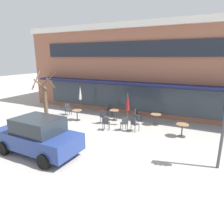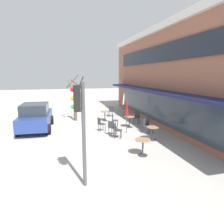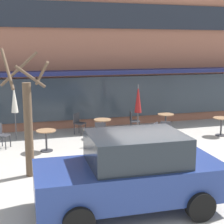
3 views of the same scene
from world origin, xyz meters
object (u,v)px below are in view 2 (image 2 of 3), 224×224
(cafe_table_mid_patio, at_px, (143,145))
(cafe_chair_3, at_px, (101,123))
(cafe_chair_2, at_px, (111,110))
(cafe_chair_0, at_px, (137,117))
(cafe_table_streetside, at_px, (105,114))
(street_tree, at_px, (75,100))
(cafe_chair_1, at_px, (146,125))
(parked_sedan, at_px, (36,117))
(patio_umbrella_green_folded, at_px, (124,98))
(cafe_chair_4, at_px, (112,127))
(cafe_chair_6, at_px, (114,120))
(cafe_chair_5, at_px, (117,129))
(traffic_light_pole, at_px, (80,118))
(cafe_table_by_tree, at_px, (130,120))
(cafe_table_near_wall, at_px, (153,131))
(patio_umbrella_cream_folded, at_px, (127,107))

(cafe_table_mid_patio, bearing_deg, cafe_chair_3, -166.58)
(cafe_chair_2, bearing_deg, cafe_chair_0, 21.20)
(cafe_table_streetside, relative_size, cafe_chair_2, 0.85)
(street_tree, bearing_deg, cafe_chair_1, 41.01)
(cafe_table_streetside, distance_m, parked_sedan, 5.19)
(cafe_chair_3, bearing_deg, patio_umbrella_green_folded, 143.54)
(patio_umbrella_green_folded, height_order, cafe_chair_1, patio_umbrella_green_folded)
(cafe_chair_4, bearing_deg, cafe_chair_6, 160.98)
(cafe_chair_5, bearing_deg, traffic_light_pole, -28.93)
(cafe_chair_6, bearing_deg, cafe_table_streetside, -174.70)
(traffic_light_pole, bearing_deg, cafe_table_by_tree, 148.64)
(cafe_chair_4, bearing_deg, patio_umbrella_green_folded, 154.25)
(cafe_chair_1, bearing_deg, cafe_chair_5, -75.25)
(cafe_table_streetside, bearing_deg, cafe_chair_0, 53.01)
(cafe_table_by_tree, bearing_deg, traffic_light_pole, -31.36)
(cafe_table_near_wall, relative_size, cafe_chair_0, 0.85)
(patio_umbrella_green_folded, height_order, cafe_chair_4, patio_umbrella_green_folded)
(traffic_light_pole, bearing_deg, cafe_chair_1, 137.88)
(cafe_chair_4, bearing_deg, street_tree, -158.59)
(cafe_chair_1, height_order, cafe_chair_6, same)
(cafe_table_mid_patio, distance_m, patio_umbrella_green_folded, 8.45)
(cafe_table_near_wall, xyz_separation_m, cafe_chair_3, (-2.49, -2.43, 0.01))
(cafe_table_near_wall, bearing_deg, cafe_chair_0, 171.51)
(cafe_table_streetside, height_order, cafe_table_by_tree, same)
(cafe_table_by_tree, relative_size, patio_umbrella_green_folded, 0.35)
(street_tree, bearing_deg, cafe_table_by_tree, 48.14)
(cafe_table_by_tree, height_order, street_tree, street_tree)
(cafe_chair_3, height_order, cafe_chair_5, same)
(cafe_chair_2, xyz_separation_m, cafe_chair_5, (5.98, -1.19, 0.00))
(cafe_table_by_tree, relative_size, patio_umbrella_cream_folded, 0.35)
(cafe_table_by_tree, bearing_deg, patio_umbrella_green_folded, 168.37)
(cafe_chair_3, bearing_deg, cafe_table_near_wall, 44.37)
(cafe_chair_6, height_order, parked_sedan, parked_sedan)
(street_tree, bearing_deg, parked_sedan, -52.85)
(cafe_table_near_wall, bearing_deg, cafe_table_mid_patio, -36.73)
(parked_sedan, bearing_deg, cafe_chair_0, 88.60)
(cafe_table_by_tree, relative_size, cafe_table_mid_patio, 1.00)
(cafe_chair_5, bearing_deg, parked_sedan, -123.33)
(cafe_table_by_tree, height_order, cafe_table_mid_patio, same)
(patio_umbrella_cream_folded, distance_m, cafe_chair_6, 1.99)
(parked_sedan, bearing_deg, cafe_chair_4, 61.38)
(parked_sedan, bearing_deg, street_tree, 127.15)
(cafe_table_by_tree, bearing_deg, cafe_chair_1, 20.41)
(parked_sedan, bearing_deg, cafe_chair_1, 69.55)
(cafe_chair_1, relative_size, cafe_chair_2, 1.00)
(cafe_table_streetside, bearing_deg, cafe_chair_2, 150.10)
(cafe_table_near_wall, distance_m, cafe_chair_4, 2.43)
(patio_umbrella_cream_folded, distance_m, cafe_chair_5, 1.62)
(cafe_chair_4, bearing_deg, cafe_chair_5, 12.12)
(cafe_table_near_wall, relative_size, cafe_chair_3, 0.85)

